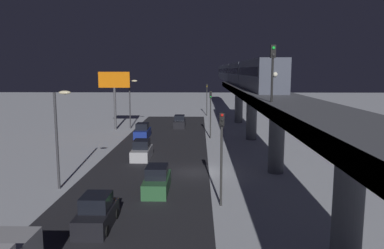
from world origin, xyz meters
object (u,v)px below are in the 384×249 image
sedan_black_2 (180,122)px  traffic_light_mid (211,108)px  traffic_light_far (207,95)px  sedan_blue (142,132)px  traffic_light_near (222,145)px  rail_signal (273,63)px  commercial_billboard (114,85)px  sedan_silver (142,151)px  subway_train (236,73)px  sedan_green (157,181)px  sedan_black (97,214)px

sedan_black_2 → traffic_light_mid: 11.39m
traffic_light_far → sedan_blue: bearing=69.3°
traffic_light_near → traffic_light_mid: 25.17m
rail_signal → commercial_billboard: rail_signal is taller
sedan_silver → traffic_light_mid: bearing=-122.8°
sedan_black_2 → commercial_billboard: commercial_billboard is taller
subway_train → commercial_billboard: size_ratio=8.32×
traffic_light_mid → subway_train: bearing=-104.0°
sedan_green → traffic_light_mid: traffic_light_mid is taller
sedan_green → traffic_light_near: size_ratio=0.71×
sedan_blue → traffic_light_near: traffic_light_near is taller
sedan_black → sedan_black_2: same height
sedan_green → traffic_light_mid: (-4.70, -22.16, 3.40)m
traffic_light_mid → commercial_billboard: bearing=-26.5°
sedan_black_2 → traffic_light_far: size_ratio=0.65×
sedan_black → sedan_blue: 29.40m
sedan_blue → commercial_billboard: (5.23, -6.66, 6.03)m
traffic_light_near → commercial_billboard: commercial_billboard is taller
sedan_blue → traffic_light_mid: 9.92m
rail_signal → traffic_light_near: (3.65, 2.22, -5.44)m
traffic_light_near → traffic_light_mid: same height
sedan_black → sedan_silver: bearing=-90.0°
subway_train → traffic_light_mid: bearing=76.0°
rail_signal → sedan_silver: bearing=-45.4°
sedan_silver → traffic_light_far: traffic_light_far is taller
sedan_green → sedan_black_2: same height
traffic_light_mid → commercial_billboard: 16.44m
rail_signal → traffic_light_far: bearing=-85.7°
sedan_silver → sedan_black_2: size_ratio=1.04×
subway_train → sedan_green: bearing=77.0°
subway_train → sedan_silver: bearing=68.8°
rail_signal → sedan_green: bearing=-5.4°
sedan_green → traffic_light_far: bearing=84.3°
sedan_green → traffic_light_far: (-4.70, -47.33, 3.40)m
sedan_black → traffic_light_far: 54.56m
sedan_green → rail_signal: bearing=-5.4°
sedan_blue → traffic_light_far: (-9.30, -24.59, 3.40)m
sedan_black → traffic_light_near: (-7.50, -3.59, 3.41)m
subway_train → traffic_light_near: (5.41, 46.90, -4.49)m
sedan_black → traffic_light_mid: bearing=-104.6°
traffic_light_mid → traffic_light_far: bearing=-90.0°
sedan_silver → sedan_black_2: bearing=-97.4°
sedan_black → sedan_black_2: 38.67m
sedan_black_2 → traffic_light_near: size_ratio=0.65×
subway_train → rail_signal: 44.72m
sedan_black_2 → commercial_billboard: (9.83, 2.56, 6.03)m
sedan_black_2 → traffic_light_near: traffic_light_near is taller
traffic_light_mid → traffic_light_far: (0.00, -25.17, 0.00)m
sedan_blue → commercial_billboard: 10.39m
traffic_light_far → sedan_black_2: bearing=73.0°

